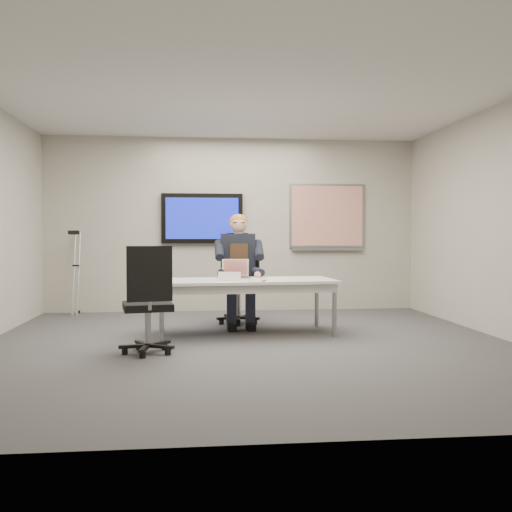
{
  "coord_description": "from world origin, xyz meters",
  "views": [
    {
      "loc": [
        -0.59,
        -6.26,
        1.22
      ],
      "look_at": [
        0.14,
        0.77,
        0.97
      ],
      "focal_mm": 40.0,
      "sensor_mm": 36.0,
      "label": 1
    }
  ],
  "objects": [
    {
      "name": "laptop",
      "position": [
        -0.09,
        0.96,
        0.74
      ],
      "size": [
        0.35,
        0.33,
        0.24
      ],
      "rotation": [
        0.0,
        0.0,
        -0.05
      ],
      "color": "#A9AAAC",
      "rests_on": "conference_table"
    },
    {
      "name": "floor",
      "position": [
        0.0,
        0.0,
        0.0
      ],
      "size": [
        6.0,
        6.0,
        0.02
      ],
      "primitive_type": "cube",
      "color": "#3A3A3C",
      "rests_on": "ground"
    },
    {
      "name": "wall_front",
      "position": [
        0.0,
        -3.0,
        1.4
      ],
      "size": [
        6.0,
        0.02,
        2.8
      ],
      "primitive_type": "cube",
      "color": "#A4A094",
      "rests_on": "ground"
    },
    {
      "name": "wall_right",
      "position": [
        3.0,
        0.0,
        1.4
      ],
      "size": [
        0.02,
        6.0,
        2.8
      ],
      "primitive_type": "cube",
      "color": "#A4A094",
      "rests_on": "ground"
    },
    {
      "name": "name_tent",
      "position": [
        -0.2,
        0.55,
        0.73
      ],
      "size": [
        0.28,
        0.16,
        0.11
      ],
      "primitive_type": null,
      "rotation": [
        0.0,
        0.0,
        -0.32
      ],
      "color": "white",
      "rests_on": "conference_table"
    },
    {
      "name": "whiteboard",
      "position": [
        1.55,
        2.97,
        1.53
      ],
      "size": [
        1.25,
        0.08,
        1.1
      ],
      "color": "gray",
      "rests_on": "wall_back"
    },
    {
      "name": "conference_table",
      "position": [
        0.01,
        0.74,
        0.6
      ],
      "size": [
        2.26,
        1.07,
        0.68
      ],
      "rotation": [
        0.0,
        0.0,
        0.07
      ],
      "color": "white",
      "rests_on": "ground"
    },
    {
      "name": "crutch",
      "position": [
        -2.44,
        2.77,
        0.67
      ],
      "size": [
        0.22,
        0.7,
        1.38
      ],
      "primitive_type": null,
      "rotation": [
        -0.24,
        0.0,
        -0.06
      ],
      "color": "#B0B2B8",
      "rests_on": "ground"
    },
    {
      "name": "tv_display",
      "position": [
        -0.5,
        2.95,
        1.5
      ],
      "size": [
        1.3,
        0.09,
        0.8
      ],
      "color": "black",
      "rests_on": "wall_back"
    },
    {
      "name": "ceiling",
      "position": [
        0.0,
        0.0,
        2.8
      ],
      "size": [
        6.0,
        6.0,
        0.02
      ],
      "primitive_type": "cube",
      "color": "silver",
      "rests_on": "wall_back"
    },
    {
      "name": "wall_back",
      "position": [
        0.0,
        3.0,
        1.4
      ],
      "size": [
        6.0,
        0.02,
        2.8
      ],
      "primitive_type": "cube",
      "color": "#A4A094",
      "rests_on": "ground"
    },
    {
      "name": "office_chair_far",
      "position": [
        0.0,
        1.65,
        0.36
      ],
      "size": [
        0.72,
        0.72,
        1.16
      ],
      "rotation": [
        0.0,
        0.0,
        -0.39
      ],
      "color": "black",
      "rests_on": "ground"
    },
    {
      "name": "seated_person",
      "position": [
        -0.02,
        1.37,
        0.61
      ],
      "size": [
        0.5,
        0.85,
        1.52
      ],
      "rotation": [
        0.0,
        0.0,
        -0.12
      ],
      "color": "#1F2434",
      "rests_on": "office_chair_far"
    },
    {
      "name": "pen",
      "position": [
        0.2,
        0.44,
        0.69
      ],
      "size": [
        0.07,
        0.15,
        0.01
      ],
      "primitive_type": "cylinder",
      "rotation": [
        0.0,
        1.57,
        1.18
      ],
      "color": "black",
      "rests_on": "conference_table"
    },
    {
      "name": "office_chair_near",
      "position": [
        -1.09,
        -0.36,
        0.35
      ],
      "size": [
        0.62,
        0.62,
        1.12
      ],
      "rotation": [
        0.0,
        0.0,
        3.32
      ],
      "color": "black",
      "rests_on": "ground"
    }
  ]
}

